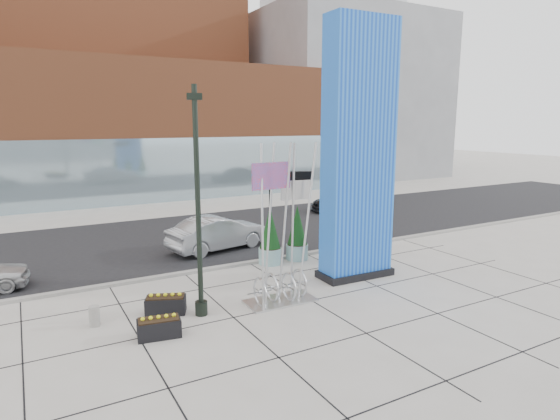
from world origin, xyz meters
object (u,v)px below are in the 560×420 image
blue_pylon (358,156)px  lamp_post (199,225)px  concrete_bollard (94,316)px  car_silver_mid (219,233)px  public_art_sculpture (281,261)px  overhead_street_sign (284,184)px

blue_pylon → lamp_post: 7.13m
concrete_bollard → car_silver_mid: (6.67, 6.34, 0.52)m
public_art_sculpture → concrete_bollard: (-6.01, 1.07, -1.14)m
public_art_sculpture → lamp_post: bearing=176.1°
public_art_sculpture → blue_pylon: bearing=14.7°
car_silver_mid → concrete_bollard: bearing=122.2°
lamp_post → public_art_sculpture: lamp_post is taller
public_art_sculpture → overhead_street_sign: size_ratio=1.36×
blue_pylon → overhead_street_sign: size_ratio=2.48×
blue_pylon → overhead_street_sign: blue_pylon is taller
lamp_post → car_silver_mid: lamp_post is taller
blue_pylon → public_art_sculpture: (-4.01, -0.93, -3.43)m
concrete_bollard → overhead_street_sign: (8.61, 3.27, 3.19)m
blue_pylon → lamp_post: (-6.84, -0.66, -1.89)m
overhead_street_sign → concrete_bollard: bearing=-135.5°
blue_pylon → overhead_street_sign: (-1.41, 3.41, -1.38)m
blue_pylon → concrete_bollard: 11.01m
lamp_post → overhead_street_sign: 6.81m
overhead_street_sign → blue_pylon: bearing=-43.8°
lamp_post → concrete_bollard: lamp_post is taller
blue_pylon → car_silver_mid: (-3.35, 6.49, -4.06)m
lamp_post → overhead_street_sign: (5.43, 4.07, 0.51)m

